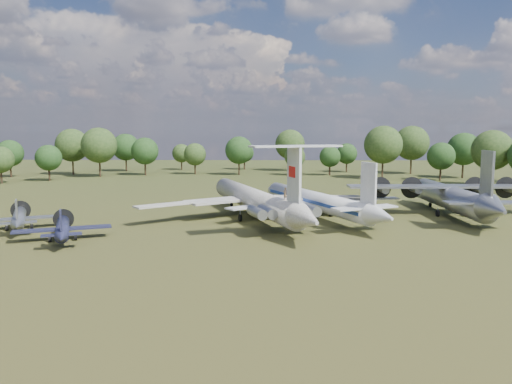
# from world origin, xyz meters

# --- Properties ---
(ground) EXTENTS (300.00, 300.00, 0.00)m
(ground) POSITION_xyz_m (0.00, 0.00, 0.00)
(ground) COLOR #1E3A13
(ground) RESTS_ON ground
(il62_airliner) EXTENTS (51.47, 58.12, 4.74)m
(il62_airliner) POSITION_xyz_m (4.96, 3.29, 2.37)
(il62_airliner) COLOR silver
(il62_airliner) RESTS_ON ground
(tu104_jet) EXTENTS (44.94, 50.04, 4.10)m
(tu104_jet) POSITION_xyz_m (14.82, 4.80, 2.05)
(tu104_jet) COLOR silver
(tu104_jet) RESTS_ON ground
(an12_transport) EXTENTS (34.20, 37.95, 4.85)m
(an12_transport) POSITION_xyz_m (37.00, 6.63, 2.43)
(an12_transport) COLOR #9DA0A5
(an12_transport) RESTS_ON ground
(small_prop_west) EXTENTS (17.07, 19.52, 2.39)m
(small_prop_west) POSITION_xyz_m (-18.83, -13.18, 1.19)
(small_prop_west) COLOR #161C31
(small_prop_west) RESTS_ON ground
(small_prop_northwest) EXTENTS (18.36, 20.56, 2.48)m
(small_prop_northwest) POSITION_xyz_m (-27.88, -6.31, 1.24)
(small_prop_northwest) COLOR #ADAFB5
(small_prop_northwest) RESTS_ON ground
(person_on_il62) EXTENTS (0.73, 0.70, 1.68)m
(person_on_il62) POSITION_xyz_m (9.50, -9.17, 5.58)
(person_on_il62) COLOR #946F4B
(person_on_il62) RESTS_ON il62_airliner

